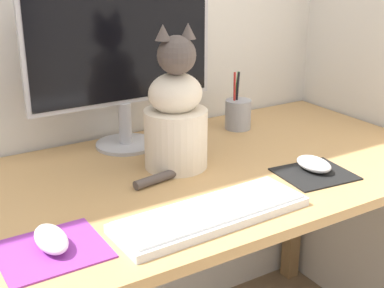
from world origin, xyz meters
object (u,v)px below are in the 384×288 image
at_px(monitor, 122,53).
at_px(pen_cup, 238,114).
at_px(keyboard, 212,213).
at_px(computer_mouse_right, 314,164).
at_px(cat, 176,116).
at_px(computer_mouse_left, 51,239).

distance_m(monitor, pen_cup, 0.42).
bearing_deg(pen_cup, keyboard, -131.37).
relative_size(computer_mouse_right, cat, 0.28).
xyz_separation_m(computer_mouse_left, computer_mouse_right, (0.68, 0.02, -0.00)).
bearing_deg(computer_mouse_left, keyboard, -10.01).
height_order(monitor, pen_cup, monitor).
bearing_deg(computer_mouse_right, monitor, 128.11).
bearing_deg(keyboard, cat, 72.79).
relative_size(keyboard, computer_mouse_right, 4.18).
relative_size(keyboard, computer_mouse_left, 3.90).
bearing_deg(monitor, computer_mouse_left, -129.43).
xyz_separation_m(cat, pen_cup, (0.32, 0.17, -0.09)).
bearing_deg(keyboard, computer_mouse_left, 168.22).
xyz_separation_m(computer_mouse_right, cat, (-0.28, 0.21, 0.12)).
bearing_deg(cat, computer_mouse_left, -140.41).
xyz_separation_m(keyboard, pen_cup, (0.39, 0.45, 0.04)).
relative_size(cat, pen_cup, 2.06).
height_order(monitor, cat, monitor).
bearing_deg(keyboard, monitor, 84.49).
bearing_deg(computer_mouse_right, pen_cup, 84.10).
bearing_deg(pen_cup, computer_mouse_left, -151.34).
bearing_deg(monitor, computer_mouse_right, -51.89).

